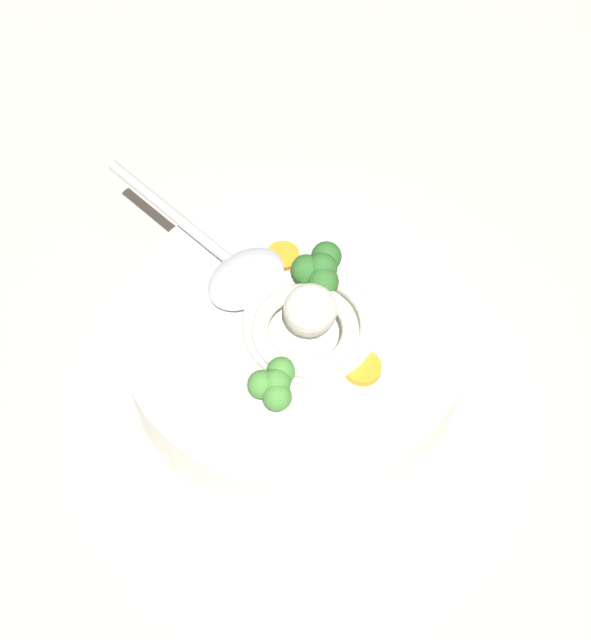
{
  "coord_description": "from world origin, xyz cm",
  "views": [
    {
      "loc": [
        29.96,
        0.96,
        57.37
      ],
      "look_at": [
        -1.8,
        3.16,
        8.23
      ],
      "focal_mm": 48.75,
      "sensor_mm": 36.0,
      "label": 1
    }
  ],
  "objects": [
    {
      "name": "broccoli_floret_rear",
      "position": [
        -4.43,
        4.97,
        10.27
      ],
      "size": [
        4.12,
        3.55,
        3.26
      ],
      "color": "#7A9E60",
      "rests_on": "soup_bowl"
    },
    {
      "name": "soup_spoon",
      "position": [
        -5.94,
        -0.54,
        9.03
      ],
      "size": [
        15.08,
        14.01,
        1.6
      ],
      "rotation": [
        0.0,
        0.0,
        3.87
      ],
      "color": "#B7B7BC",
      "rests_on": "soup_bowl"
    },
    {
      "name": "noodle_pile",
      "position": [
        -0.87,
        3.96,
        9.49
      ],
      "size": [
        10.04,
        9.84,
        4.03
      ],
      "color": "silver",
      "rests_on": "soup_bowl"
    },
    {
      "name": "soup_bowl",
      "position": [
        -1.8,
        3.16,
        5.54
      ],
      "size": [
        23.8,
        23.8,
        5.56
      ],
      "color": "white",
      "rests_on": "table_slab"
    },
    {
      "name": "broccoli_floret_right",
      "position": [
        3.98,
        1.44,
        10.01
      ],
      "size": [
        3.59,
        3.09,
        2.84
      ],
      "color": "#7A9E60",
      "rests_on": "soup_bowl"
    },
    {
      "name": "table_slab",
      "position": [
        0.0,
        0.0,
        1.33
      ],
      "size": [
        118.34,
        118.34,
        2.66
      ],
      "primitive_type": "cube",
      "color": "#BCB29E",
      "rests_on": "ground"
    },
    {
      "name": "carrot_slice_far",
      "position": [
        -6.97,
        2.63,
        8.54
      ],
      "size": [
        2.38,
        2.38,
        0.62
      ],
      "primitive_type": "cylinder",
      "color": "orange",
      "rests_on": "soup_bowl"
    },
    {
      "name": "carrot_slice_front",
      "position": [
        2.38,
        7.22,
        8.52
      ],
      "size": [
        2.49,
        2.49,
        0.58
      ],
      "primitive_type": "cylinder",
      "color": "orange",
      "rests_on": "soup_bowl"
    }
  ]
}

